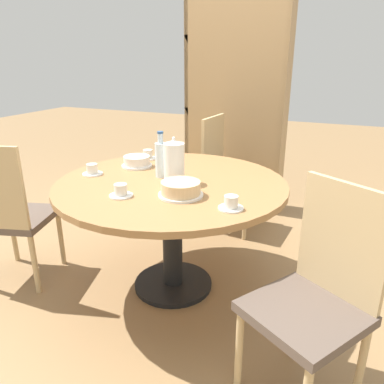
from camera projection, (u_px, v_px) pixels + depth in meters
ground_plane at (173, 285)px, 2.46m from camera, size 14.00×14.00×0.00m
dining_table at (172, 200)px, 2.25m from camera, size 1.37×1.37×0.72m
chair_a at (317, 294)px, 1.54m from camera, size 0.58×0.58×0.95m
chair_b at (226, 172)px, 3.17m from camera, size 0.45×0.45×0.95m
chair_c at (10, 212)px, 2.34m from camera, size 0.52×0.52×0.95m
bookshelf at (234, 114)px, 3.51m from camera, size 0.93×0.28×1.91m
coffee_pot at (174, 162)px, 2.15m from camera, size 0.12×0.12×0.27m
water_bottle at (161, 159)px, 2.26m from camera, size 0.07×0.07×0.28m
cake_main at (181, 189)px, 1.97m from camera, size 0.24×0.24×0.08m
cake_second at (137, 162)px, 2.50m from camera, size 0.20×0.20×0.07m
cup_a at (148, 155)px, 2.68m from camera, size 0.13×0.13×0.07m
cup_b at (121, 191)px, 1.97m from camera, size 0.13×0.13×0.07m
cup_c at (231, 204)px, 1.80m from camera, size 0.13×0.13×0.07m
cup_d at (92, 170)px, 2.33m from camera, size 0.13×0.13×0.07m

